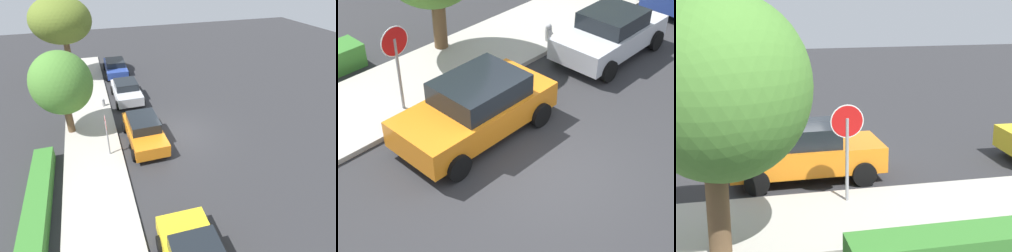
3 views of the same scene
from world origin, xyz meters
TOP-DOWN VIEW (x-y plane):
  - ground_plane at (0.00, 0.00)m, footprint 60.00×60.00m
  - sidewalk_curb at (0.00, 5.15)m, footprint 32.00×2.98m
  - stop_sign at (-0.91, 4.31)m, footprint 0.78×0.08m
  - parked_car_orange at (-0.20, 2.26)m, footprint 4.10×2.06m
  - street_tree_near_corner at (1.80, 6.18)m, footprint 3.26×3.26m
  - front_yard_hedge at (-3.31, 7.53)m, footprint 6.23×0.90m

SIDE VIEW (x-z plane):
  - ground_plane at x=0.00m, z-range 0.00..0.00m
  - sidewalk_curb at x=0.00m, z-range 0.00..0.14m
  - front_yard_hedge at x=-3.31m, z-range 0.00..0.72m
  - parked_car_orange at x=-0.20m, z-range 0.02..1.54m
  - stop_sign at x=-0.91m, z-range 0.46..2.92m
  - street_tree_near_corner at x=1.80m, z-range 0.77..5.78m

